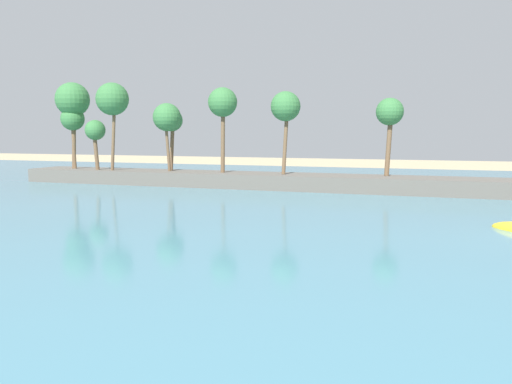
# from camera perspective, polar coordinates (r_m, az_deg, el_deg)

# --- Properties ---
(sea) EXTENTS (220.00, 89.97, 0.06)m
(sea) POSITION_cam_1_polar(r_m,az_deg,el_deg) (53.01, 14.61, -0.67)
(sea) COLOR teal
(sea) RESTS_ON ground
(palm_headland) EXTENTS (94.97, 6.39, 13.40)m
(palm_headland) POSITION_cam_1_polar(r_m,az_deg,el_deg) (58.41, 8.27, 3.71)
(palm_headland) COLOR #605B54
(palm_headland) RESTS_ON ground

